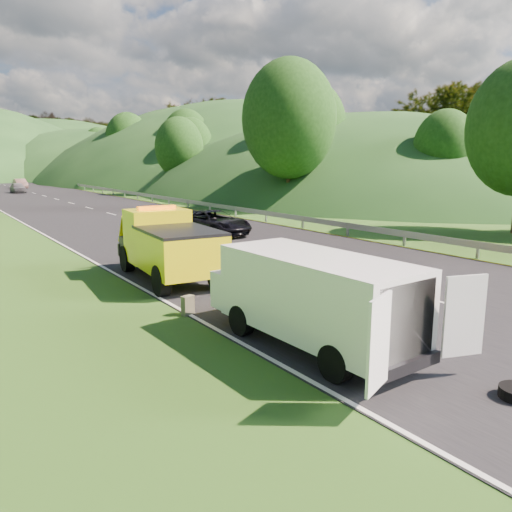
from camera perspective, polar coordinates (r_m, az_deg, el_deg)
ground at (r=15.62m, az=6.84°, el=-5.09°), size 320.00×320.00×0.00m
road_surface at (r=53.01m, az=-20.36°, el=5.68°), size 14.00×200.00×0.02m
guardrail at (r=67.00m, az=-16.98°, el=6.85°), size 0.06×140.00×1.52m
tree_line_right at (r=78.60m, az=-9.77°, el=7.71°), size 14.00×140.00×14.00m
tow_truck at (r=18.25m, az=-10.06°, el=1.24°), size 2.78×6.20×2.59m
white_van at (r=11.55m, az=6.33°, el=-4.47°), size 3.38×6.21×2.19m
woman at (r=13.48m, az=-2.48°, el=-7.64°), size 0.43×0.57×1.51m
child at (r=14.79m, az=1.68°, el=-5.93°), size 0.49×0.41×0.91m
worker at (r=11.57m, az=15.53°, el=-11.27°), size 1.30×1.11×1.75m
suitcase at (r=14.17m, az=-7.80°, el=-5.62°), size 0.38×0.26×0.56m
passing_suv at (r=28.95m, az=-4.83°, el=2.41°), size 2.98×5.32×1.41m
dist_car_a at (r=72.19m, az=-25.52°, el=6.53°), size 1.57×3.90×1.33m
dist_car_b at (r=83.07m, az=-25.29°, el=7.00°), size 1.49×4.28×1.41m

